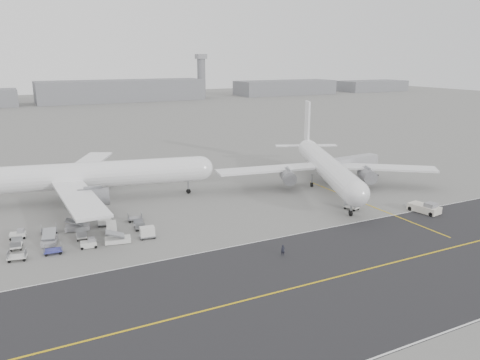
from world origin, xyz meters
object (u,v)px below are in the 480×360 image
pushback_tug (425,208)px  ground_crew_a (283,250)px  control_tower (201,75)px  jet_bridge (353,163)px  airliner_b (326,165)px  airliner_a (82,176)px

pushback_tug → ground_crew_a: (-34.93, -4.98, -0.05)m
control_tower → ground_crew_a: 291.23m
control_tower → jet_bridge: control_tower is taller
control_tower → airliner_b: (-69.59, -245.19, -11.19)m
airliner_a → airliner_b: airliner_a is taller
airliner_b → control_tower: bearing=97.2°
airliner_a → jet_bridge: 62.12m
airliner_a → pushback_tug: (57.19, -36.96, -4.55)m
airliner_a → airliner_b: (51.13, -13.48, -0.38)m
airliner_b → pushback_tug: airliner_b is taller
airliner_b → ground_crew_a: bearing=-112.4°
jet_bridge → ground_crew_a: size_ratio=9.25×
ground_crew_a → jet_bridge: bearing=56.0°
pushback_tug → jet_bridge: jet_bridge is taller
airliner_a → pushback_tug: airliner_a is taller
control_tower → ground_crew_a: size_ratio=18.52×
airliner_a → jet_bridge: airliner_a is taller
jet_bridge → airliner_b: bearing=-170.4°
airliner_a → control_tower: bearing=-15.9°
ground_crew_a → pushback_tug: bearing=25.6°
control_tower → airliner_b: bearing=-105.8°
airliner_a → jet_bridge: size_ratio=3.47×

